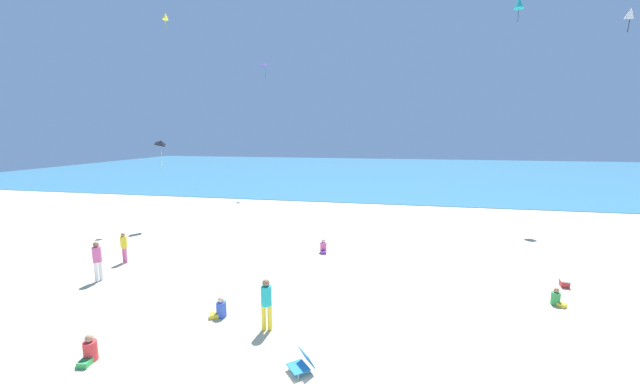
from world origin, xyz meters
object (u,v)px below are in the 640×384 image
cooler_box (564,283)px  person_3 (90,351)px  beach_chair_far_right (302,362)px  kite_yellow (165,16)px  person_6 (97,258)px  kite_black (161,143)px  person_4 (266,301)px  kite_purple (265,65)px  person_2 (323,247)px  person_0 (124,245)px  person_1 (557,299)px  kite_teal (519,3)px  kite_white (630,13)px  person_5 (220,309)px

cooler_box → person_3: bearing=-151.6°
beach_chair_far_right → kite_yellow: size_ratio=0.69×
beach_chair_far_right → person_6: 10.96m
person_6 → kite_black: kite_black is taller
person_3 → person_4: 5.06m
kite_yellow → kite_black: bearing=-69.3°
cooler_box → kite_purple: (-20.62, 21.50, 13.24)m
beach_chair_far_right → person_4: size_ratio=0.48×
person_4 → person_6: size_ratio=0.98×
cooler_box → person_3: (-15.33, -8.29, 0.14)m
person_3 → kite_black: bearing=-163.0°
cooler_box → person_2: 10.97m
person_0 → person_4: person_4 is taller
beach_chair_far_right → kite_purple: kite_purple is taller
cooler_box → person_3: size_ratio=0.70×
person_1 → kite_purple: 33.22m
person_4 → kite_teal: size_ratio=0.96×
kite_purple → person_2: bearing=-62.7°
kite_yellow → kite_black: 9.78m
kite_yellow → kite_purple: size_ratio=0.74×
person_4 → kite_purple: kite_purple is taller
person_1 → person_3: size_ratio=0.85×
person_2 → person_3: bearing=-36.9°
person_1 → kite_white: (4.11, 5.63, 11.42)m
beach_chair_far_right → person_6: person_6 is taller
person_4 → kite_teal: 28.37m
person_0 → person_4: bearing=86.2°
kite_teal → person_6: bearing=-138.9°
kite_yellow → kite_teal: (25.45, 5.50, 1.03)m
person_1 → kite_purple: (-19.57, 23.40, 13.14)m
person_1 → kite_white: 13.38m
person_0 → kite_black: (-2.66, 7.34, 4.80)m
person_1 → person_3: bearing=-109.3°
person_1 → person_5: (-11.86, -3.34, 0.03)m
person_1 → kite_purple: kite_purple is taller
person_2 → person_4: 8.10m
person_6 → kite_black: 11.10m
kite_white → person_1: bearing=-126.1°
kite_teal → kite_purple: kite_teal is taller
person_4 → kite_black: bearing=-147.6°
person_3 → kite_yellow: bearing=-164.1°
beach_chair_far_right → person_3: (-5.95, -0.74, 0.02)m
person_0 → person_1: bearing=110.8°
person_2 → kite_white: size_ratio=0.69×
beach_chair_far_right → kite_black: bearing=-86.7°
person_3 → person_5: 3.90m
person_5 → kite_yellow: (-11.03, 14.69, 14.54)m
person_6 → kite_yellow: 19.37m
person_0 → person_6: 2.29m
person_0 → cooler_box: bearing=116.4°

